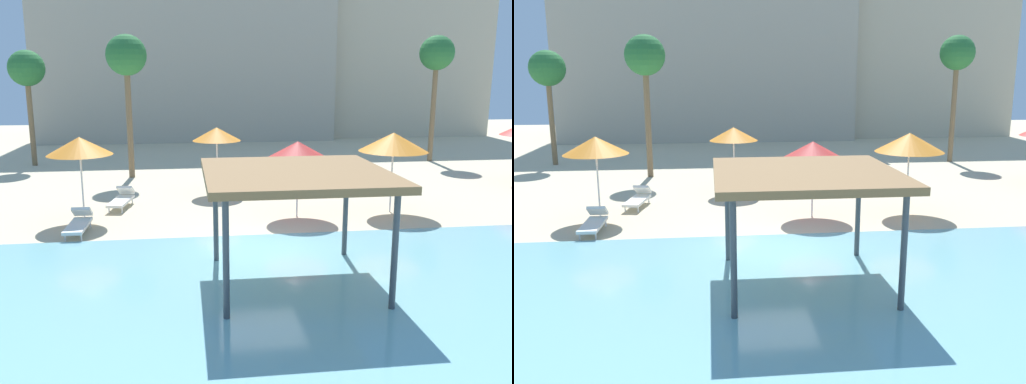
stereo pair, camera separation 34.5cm
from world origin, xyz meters
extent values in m
plane|color=beige|center=(0.00, 0.00, 0.00)|extent=(80.00, 80.00, 0.00)
cube|color=#7AB7C1|center=(0.00, -5.25, 0.02)|extent=(44.00, 13.50, 0.04)
cylinder|color=#42474C|center=(-1.29, -0.68, 1.31)|extent=(0.14, 0.14, 2.61)
cylinder|color=#42474C|center=(2.28, -0.68, 1.31)|extent=(0.14, 0.14, 2.61)
cylinder|color=#42474C|center=(-1.29, -4.25, 1.31)|extent=(0.14, 0.14, 2.61)
cylinder|color=#42474C|center=(2.28, -4.25, 1.31)|extent=(0.14, 0.14, 2.61)
cube|color=olive|center=(0.49, -2.46, 2.70)|extent=(4.27, 4.27, 0.18)
cylinder|color=silver|center=(-5.58, 4.16, 1.14)|extent=(0.06, 0.06, 2.28)
cone|color=orange|center=(-5.58, 4.16, 2.59)|extent=(2.20, 2.20, 0.61)
cylinder|color=silver|center=(1.83, 3.66, 1.01)|extent=(0.06, 0.06, 2.03)
cone|color=red|center=(1.83, 3.66, 2.36)|extent=(2.38, 2.38, 0.65)
cylinder|color=silver|center=(5.36, 3.85, 1.12)|extent=(0.06, 0.06, 2.24)
cone|color=orange|center=(5.36, 3.85, 2.58)|extent=(2.46, 2.46, 0.68)
cylinder|color=silver|center=(-0.72, 7.94, 1.11)|extent=(0.06, 0.06, 2.22)
cone|color=orange|center=(-0.72, 7.94, 2.49)|extent=(2.03, 2.03, 0.56)
cylinder|color=white|center=(-5.26, 1.71, 0.11)|extent=(0.05, 0.05, 0.22)
cylinder|color=white|center=(-5.74, 1.72, 0.11)|extent=(0.05, 0.05, 0.22)
cylinder|color=white|center=(-5.22, 3.15, 0.11)|extent=(0.05, 0.05, 0.22)
cylinder|color=white|center=(-5.70, 3.16, 0.11)|extent=(0.05, 0.05, 0.22)
cube|color=white|center=(-5.48, 2.44, 0.27)|extent=(0.65, 1.82, 0.10)
cube|color=white|center=(-5.46, 3.18, 0.55)|extent=(0.61, 0.52, 0.40)
cylinder|color=white|center=(-4.39, 4.92, 0.11)|extent=(0.05, 0.05, 0.22)
cylinder|color=white|center=(-4.86, 5.00, 0.11)|extent=(0.05, 0.05, 0.22)
cylinder|color=white|center=(-4.15, 6.34, 0.11)|extent=(0.05, 0.05, 0.22)
cylinder|color=white|center=(-4.62, 6.42, 0.11)|extent=(0.05, 0.05, 0.22)
cube|color=white|center=(-4.51, 5.67, 0.27)|extent=(0.89, 1.87, 0.10)
cube|color=white|center=(-4.38, 6.40, 0.55)|extent=(0.68, 0.60, 0.40)
cylinder|color=brown|center=(-10.25, 16.06, 2.43)|extent=(0.28, 0.28, 4.87)
sphere|color=#286B33|center=(-10.25, 16.06, 5.22)|extent=(1.90, 1.90, 1.90)
cylinder|color=brown|center=(-4.64, 11.87, 2.72)|extent=(0.28, 0.28, 5.44)
sphere|color=#286B33|center=(-4.64, 11.87, 5.79)|extent=(1.90, 1.90, 1.90)
cylinder|color=brown|center=(11.92, 14.67, 2.85)|extent=(0.28, 0.28, 5.70)
sphere|color=#286B33|center=(11.92, 14.67, 6.05)|extent=(1.90, 1.90, 1.90)
cube|color=#B2A893|center=(-1.71, 30.12, 7.54)|extent=(21.42, 11.12, 15.09)
cube|color=beige|center=(12.44, 30.99, 7.99)|extent=(18.98, 10.36, 15.98)
camera|label=1|loc=(-2.05, -14.64, 5.04)|focal=38.03mm
camera|label=2|loc=(-1.71, -14.68, 5.04)|focal=38.03mm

